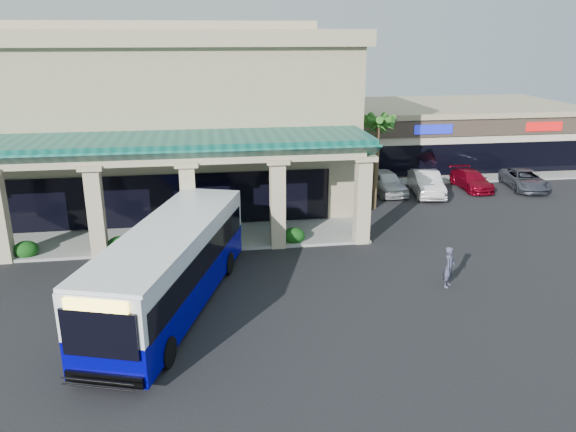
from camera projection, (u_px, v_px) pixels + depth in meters
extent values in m
plane|color=black|center=(259.00, 291.00, 24.44)|extent=(110.00, 110.00, 0.00)
imported|color=#3D3E55|center=(449.00, 267.00, 24.64)|extent=(0.77, 0.80, 1.85)
imported|color=silver|center=(386.00, 182.00, 39.11)|extent=(2.25, 4.85, 1.61)
imported|color=white|center=(426.00, 183.00, 38.69)|extent=(2.50, 5.16, 1.63)
imported|color=maroon|center=(471.00, 180.00, 40.22)|extent=(1.84, 4.50, 1.30)
imported|color=#3F424E|center=(524.00, 179.00, 40.25)|extent=(3.05, 5.26, 1.38)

